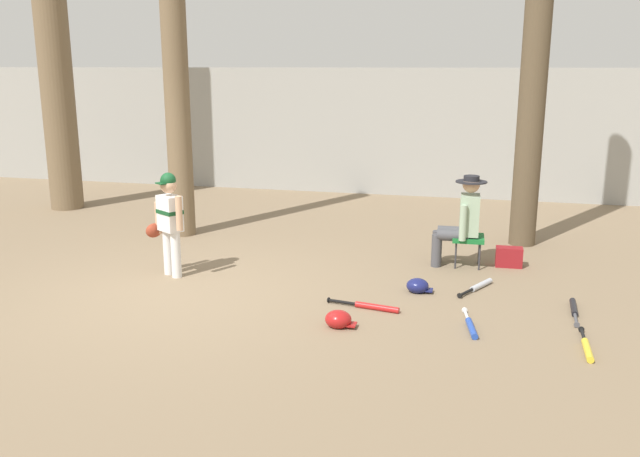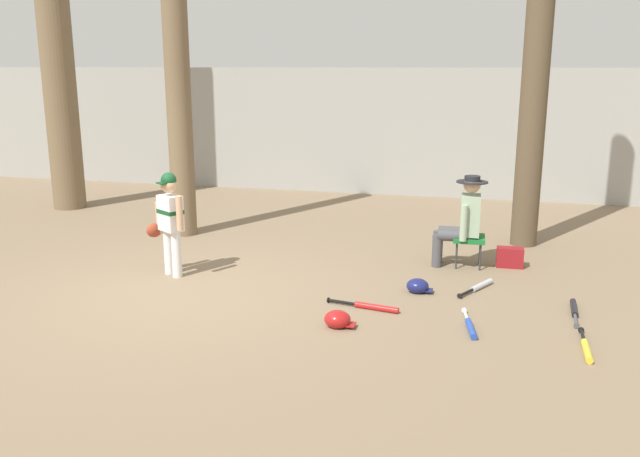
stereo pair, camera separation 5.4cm
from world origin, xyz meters
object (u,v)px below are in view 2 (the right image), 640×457
at_px(bat_blue_youth, 470,326).
at_px(batting_helmet_navy, 418,286).
at_px(tree_far_left, 56,45).
at_px(young_ballplayer, 169,217).
at_px(folding_stool, 469,240).
at_px(bat_yellow_trainer, 586,348).
at_px(bat_black_composite, 574,310).
at_px(bat_aluminum_silver, 479,286).
at_px(tree_near_player, 177,62).
at_px(handbag_beside_stool, 510,257).
at_px(seated_spectator, 462,218).
at_px(tree_behind_spectator, 537,56).
at_px(bat_red_barrel, 371,307).
at_px(batting_helmet_red, 338,319).

bearing_deg(bat_blue_youth, batting_helmet_navy, 122.22).
bearing_deg(tree_far_left, young_ballplayer, -41.63).
xyz_separation_m(folding_stool, bat_yellow_trainer, (1.17, -2.48, -0.33)).
xyz_separation_m(bat_black_composite, bat_yellow_trainer, (-0.00, -1.03, 0.00)).
height_order(young_ballplayer, bat_aluminum_silver, young_ballplayer).
bearing_deg(batting_helmet_navy, tree_near_player, 153.90).
bearing_deg(bat_black_composite, young_ballplayer, 178.24).
xyz_separation_m(young_ballplayer, bat_aluminum_silver, (3.76, 0.40, -0.71)).
xyz_separation_m(bat_aluminum_silver, bat_yellow_trainer, (1.00, -1.58, 0.00)).
distance_m(handbag_beside_stool, bat_blue_youth, 2.35).
distance_m(handbag_beside_stool, tree_far_left, 8.52).
distance_m(seated_spectator, batting_helmet_navy, 1.39).
xyz_separation_m(tree_behind_spectator, young_ballplayer, (-4.33, -2.64, -1.95)).
bearing_deg(handbag_beside_stool, bat_red_barrel, -126.52).
distance_m(seated_spectator, batting_helmet_red, 2.74).
bearing_deg(folding_stool, young_ballplayer, -160.04).
relative_size(bat_aluminum_silver, batting_helmet_navy, 2.22).
relative_size(tree_near_player, batting_helmet_red, 17.91).
relative_size(bat_red_barrel, batting_helmet_navy, 2.68).
relative_size(tree_behind_spectator, handbag_beside_stool, 17.82).
relative_size(tree_near_player, tree_far_left, 0.86).
bearing_deg(bat_yellow_trainer, tree_behind_spectator, 96.24).
distance_m(bat_blue_youth, batting_helmet_navy, 1.19).
bearing_deg(seated_spectator, bat_blue_youth, -84.61).
xyz_separation_m(tree_behind_spectator, bat_red_barrel, (-1.70, -3.23, -2.66)).
height_order(bat_blue_youth, batting_helmet_navy, batting_helmet_navy).
xyz_separation_m(young_ballplayer, handbag_beside_stool, (4.12, 1.41, -0.61)).
height_order(tree_far_left, bat_red_barrel, tree_far_left).
bearing_deg(bat_yellow_trainer, batting_helmet_red, 179.40).
bearing_deg(young_ballplayer, seated_spectator, 20.43).
bearing_deg(bat_yellow_trainer, tree_near_player, 150.22).
relative_size(tree_near_player, bat_red_barrel, 6.96).
bearing_deg(bat_black_composite, handbag_beside_stool, 112.30).
bearing_deg(tree_far_left, seated_spectator, -15.53).
bearing_deg(tree_near_player, bat_red_barrel, -37.01).
bearing_deg(tree_behind_spectator, bat_yellow_trainer, -83.76).
xyz_separation_m(bat_red_barrel, batting_helmet_red, (-0.24, -0.57, 0.05)).
height_order(bat_aluminum_silver, batting_helmet_red, batting_helmet_red).
distance_m(tree_near_player, tree_behind_spectator, 5.15).
bearing_deg(bat_blue_youth, tree_behind_spectator, 79.79).
distance_m(folding_stool, bat_blue_youth, 2.23).
xyz_separation_m(seated_spectator, bat_blue_youth, (0.21, -2.20, -0.61)).
bearing_deg(bat_red_barrel, batting_helmet_red, -112.87).
height_order(young_ballplayer, bat_red_barrel, young_ballplayer).
relative_size(tree_far_left, bat_red_barrel, 8.11).
bearing_deg(young_ballplayer, tree_near_player, 111.20).
height_order(tree_far_left, batting_helmet_red, tree_far_left).
distance_m(bat_aluminum_silver, bat_yellow_trainer, 1.87).
bearing_deg(tree_far_left, batting_helmet_navy, -25.26).
xyz_separation_m(folding_stool, tree_far_left, (-7.30, 2.00, 2.54)).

